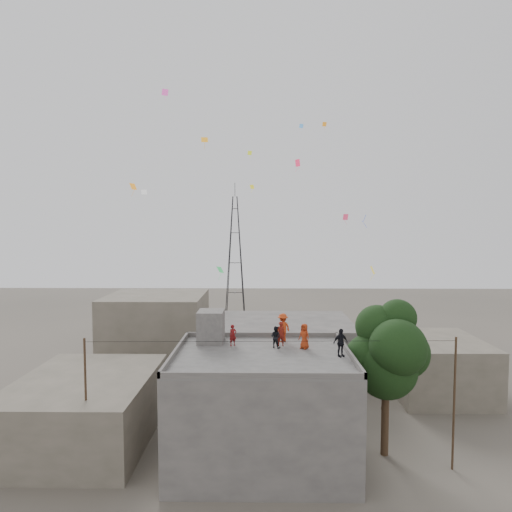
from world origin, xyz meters
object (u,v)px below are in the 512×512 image
(tree, at_px, (389,352))
(transmission_tower, at_px, (235,256))
(stair_head_box, at_px, (211,326))
(person_dark_adult, at_px, (341,343))
(person_red_adult, at_px, (281,334))

(tree, distance_m, transmission_tower, 41.12)
(transmission_tower, bearing_deg, stair_head_box, -88.77)
(stair_head_box, bearing_deg, tree, -10.74)
(stair_head_box, height_order, transmission_tower, transmission_tower)
(person_dark_adult, bearing_deg, transmission_tower, 77.57)
(transmission_tower, xyz_separation_m, person_red_adult, (5.14, -38.21, -2.21))
(person_red_adult, height_order, person_dark_adult, person_dark_adult)
(stair_head_box, bearing_deg, person_red_adult, -10.62)
(stair_head_box, bearing_deg, transmission_tower, 91.23)
(tree, distance_m, person_red_adult, 6.39)
(person_red_adult, bearing_deg, stair_head_box, -23.44)
(tree, bearing_deg, transmission_tower, 106.09)
(transmission_tower, relative_size, person_red_adult, 13.24)
(tree, height_order, transmission_tower, transmission_tower)
(tree, relative_size, person_red_adult, 6.02)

